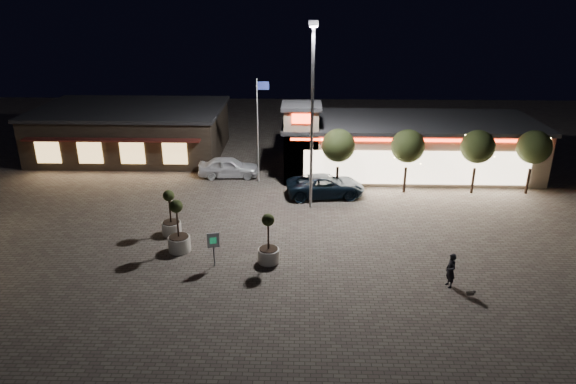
{
  "coord_description": "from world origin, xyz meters",
  "views": [
    {
      "loc": [
        1.36,
        -24.75,
        14.23
      ],
      "look_at": [
        0.49,
        6.0,
        1.91
      ],
      "focal_mm": 32.0,
      "sensor_mm": 36.0,
      "label": 1
    }
  ],
  "objects_px": {
    "white_sedan": "(229,167)",
    "planter_mid": "(179,235)",
    "pedestrian": "(451,271)",
    "pickup_truck": "(325,186)",
    "valet_sign": "(213,243)",
    "planter_left": "(171,221)"
  },
  "relations": [
    {
      "from": "pickup_truck",
      "to": "pedestrian",
      "type": "bearing_deg",
      "value": -161.44
    },
    {
      "from": "pickup_truck",
      "to": "white_sedan",
      "type": "relative_size",
      "value": 1.18
    },
    {
      "from": "white_sedan",
      "to": "planter_left",
      "type": "distance_m",
      "value": 10.65
    },
    {
      "from": "planter_left",
      "to": "valet_sign",
      "type": "distance_m",
      "value": 5.04
    },
    {
      "from": "pedestrian",
      "to": "white_sedan",
      "type": "bearing_deg",
      "value": -153.55
    },
    {
      "from": "planter_left",
      "to": "planter_mid",
      "type": "bearing_deg",
      "value": -65.56
    },
    {
      "from": "white_sedan",
      "to": "pedestrian",
      "type": "bearing_deg",
      "value": -142.13
    },
    {
      "from": "planter_mid",
      "to": "white_sedan",
      "type": "bearing_deg",
      "value": 84.72
    },
    {
      "from": "planter_mid",
      "to": "valet_sign",
      "type": "distance_m",
      "value": 2.9
    },
    {
      "from": "pedestrian",
      "to": "planter_left",
      "type": "xyz_separation_m",
      "value": [
        -15.57,
        5.54,
        -0.02
      ]
    },
    {
      "from": "pickup_truck",
      "to": "valet_sign",
      "type": "distance_m",
      "value": 12.23
    },
    {
      "from": "planter_left",
      "to": "valet_sign",
      "type": "bearing_deg",
      "value": -49.42
    },
    {
      "from": "pedestrian",
      "to": "planter_mid",
      "type": "bearing_deg",
      "value": -116.86
    },
    {
      "from": "planter_mid",
      "to": "planter_left",
      "type": "bearing_deg",
      "value": 114.44
    },
    {
      "from": "white_sedan",
      "to": "planter_mid",
      "type": "xyz_separation_m",
      "value": [
        -1.16,
        -12.55,
        0.16
      ]
    },
    {
      "from": "pedestrian",
      "to": "planter_left",
      "type": "bearing_deg",
      "value": -123.23
    },
    {
      "from": "white_sedan",
      "to": "planter_left",
      "type": "relative_size",
      "value": 1.65
    },
    {
      "from": "white_sedan",
      "to": "planter_mid",
      "type": "height_order",
      "value": "planter_mid"
    },
    {
      "from": "pickup_truck",
      "to": "white_sedan",
      "type": "bearing_deg",
      "value": 55.71
    },
    {
      "from": "pickup_truck",
      "to": "valet_sign",
      "type": "xyz_separation_m",
      "value": [
        -6.46,
        -10.36,
        0.61
      ]
    },
    {
      "from": "pedestrian",
      "to": "valet_sign",
      "type": "relative_size",
      "value": 0.92
    },
    {
      "from": "pickup_truck",
      "to": "planter_left",
      "type": "xyz_separation_m",
      "value": [
        -9.73,
        -6.55,
        0.11
      ]
    }
  ]
}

